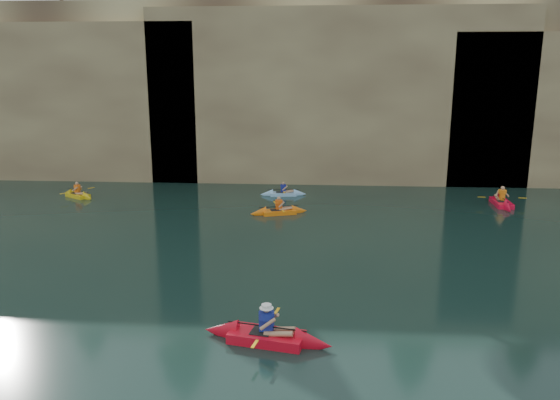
{
  "coord_description": "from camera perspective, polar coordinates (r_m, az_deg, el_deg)",
  "views": [
    {
      "loc": [
        0.93,
        -13.13,
        7.23
      ],
      "look_at": [
        -0.36,
        4.54,
        3.0
      ],
      "focal_mm": 35.0,
      "sensor_mm": 36.0,
      "label": 1
    }
  ],
  "objects": [
    {
      "name": "kayaker_ltblue_mid",
      "position": [
        32.21,
        0.34,
        0.69
      ],
      "size": [
        2.77,
        2.06,
        1.03
      ],
      "rotation": [
        0.0,
        0.0,
        0.12
      ],
      "color": "#98CEFF",
      "rests_on": "ground"
    },
    {
      "name": "kayaker_orange",
      "position": [
        28.07,
        -0.12,
        -1.19
      ],
      "size": [
        3.08,
        2.19,
        1.15
      ],
      "rotation": [
        0.0,
        0.0,
        0.31
      ],
      "color": "orange",
      "rests_on": "ground"
    },
    {
      "name": "main_kayaker",
      "position": [
        15.31,
        -1.41,
        -13.99
      ],
      "size": [
        3.72,
        2.42,
        1.35
      ],
      "rotation": [
        0.0,
        0.0,
        -0.2
      ],
      "color": "red",
      "rests_on": "ground"
    },
    {
      "name": "sea_cave_west",
      "position": [
        40.2,
        -24.07,
        4.8
      ],
      "size": [
        4.5,
        1.0,
        4.0
      ],
      "primitive_type": "cube",
      "color": "black",
      "rests_on": "ground"
    },
    {
      "name": "sea_cave_center",
      "position": [
        35.87,
        -3.8,
        4.38
      ],
      "size": [
        3.5,
        1.0,
        3.2
      ],
      "primitive_type": "cube",
      "color": "black",
      "rests_on": "ground"
    },
    {
      "name": "cliff_slab_west",
      "position": [
        41.45,
        -26.55,
        9.35
      ],
      "size": [
        26.0,
        2.4,
        10.56
      ],
      "primitive_type": "cube",
      "color": "tan",
      "rests_on": "ground"
    },
    {
      "name": "sea_cave_east",
      "position": [
        36.57,
        18.55,
        4.91
      ],
      "size": [
        5.0,
        1.0,
        4.5
      ],
      "primitive_type": "cube",
      "color": "black",
      "rests_on": "ground"
    },
    {
      "name": "ground",
      "position": [
        15.02,
        0.11,
        -15.35
      ],
      "size": [
        160.0,
        160.0,
        0.0
      ],
      "primitive_type": "plane",
      "color": "black",
      "rests_on": "ground"
    },
    {
      "name": "cliff_slab_center",
      "position": [
        35.78,
        5.98,
        10.91
      ],
      "size": [
        24.0,
        2.4,
        11.4
      ],
      "primitive_type": "cube",
      "color": "tan",
      "rests_on": "ground"
    },
    {
      "name": "kayaker_red_far",
      "position": [
        32.27,
        22.13,
        -0.22
      ],
      "size": [
        2.58,
        3.62,
        1.32
      ],
      "rotation": [
        0.0,
        0.0,
        1.53
      ],
      "color": "red",
      "rests_on": "ground"
    },
    {
      "name": "kayaker_yellow",
      "position": [
        33.92,
        -20.38,
        0.51
      ],
      "size": [
        2.66,
        2.07,
        1.12
      ],
      "rotation": [
        0.0,
        0.0,
        -0.58
      ],
      "color": "gold",
      "rests_on": "ground"
    },
    {
      "name": "cliff",
      "position": [
        43.16,
        2.98,
        11.79
      ],
      "size": [
        70.0,
        16.0,
        12.0
      ],
      "primitive_type": "cube",
      "color": "tan",
      "rests_on": "ground"
    }
  ]
}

